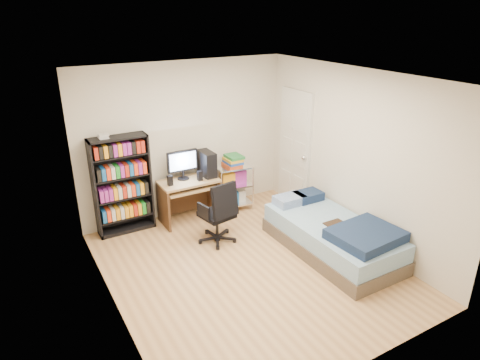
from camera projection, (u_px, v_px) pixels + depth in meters
room at (250, 181)px, 5.26m from camera, size 3.58×4.08×2.58m
media_shelf at (122, 184)px, 6.39m from camera, size 0.85×0.28×1.57m
computer_desk at (193, 182)px, 6.86m from camera, size 0.92×0.54×1.16m
office_chair at (219, 223)px, 6.24m from camera, size 0.66×0.66×0.96m
wire_cart at (233, 174)px, 7.18m from camera, size 0.64×0.50×0.95m
bed at (333, 236)px, 6.00m from camera, size 1.01×2.03×0.58m
door at (295, 149)px, 7.24m from camera, size 0.12×0.80×2.00m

